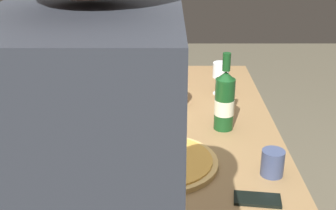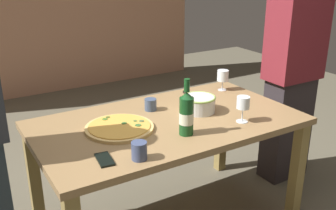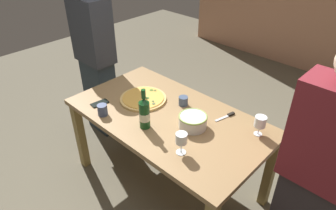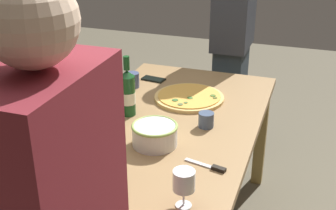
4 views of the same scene
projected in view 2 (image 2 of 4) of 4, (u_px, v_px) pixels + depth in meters
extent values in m
cube|color=olive|center=(168.00, 123.00, 2.41)|extent=(1.60, 0.90, 0.04)
cube|color=olive|center=(297.00, 173.00, 2.58)|extent=(0.07, 0.07, 0.71)
cube|color=olive|center=(35.00, 180.00, 2.49)|extent=(0.07, 0.07, 0.71)
cube|color=olive|center=(221.00, 130.00, 3.21)|extent=(0.07, 0.07, 0.71)
cylinder|color=#DFB568|center=(119.00, 128.00, 2.26)|extent=(0.39, 0.39, 0.02)
cylinder|color=gold|center=(119.00, 126.00, 2.26)|extent=(0.36, 0.36, 0.01)
cylinder|color=#526126|center=(108.00, 117.00, 2.37)|extent=(0.02, 0.02, 0.00)
cylinder|color=#526439|center=(142.00, 121.00, 2.31)|extent=(0.03, 0.03, 0.00)
cylinder|color=#437230|center=(124.00, 123.00, 2.29)|extent=(0.03, 0.03, 0.00)
cylinder|color=#3C662F|center=(138.00, 125.00, 2.26)|extent=(0.04, 0.04, 0.00)
cylinder|color=#476C27|center=(105.00, 119.00, 2.34)|extent=(0.03, 0.03, 0.00)
cylinder|color=#496A33|center=(135.00, 121.00, 2.32)|extent=(0.02, 0.02, 0.00)
cylinder|color=silver|center=(199.00, 104.00, 2.51)|extent=(0.21, 0.21, 0.10)
torus|color=#96B858|center=(199.00, 97.00, 2.49)|extent=(0.21, 0.21, 0.01)
cylinder|color=#15461D|center=(186.00, 116.00, 2.17)|extent=(0.08, 0.08, 0.21)
cone|color=#15461D|center=(187.00, 95.00, 2.13)|extent=(0.08, 0.08, 0.04)
cylinder|color=#15461D|center=(187.00, 85.00, 2.11)|extent=(0.03, 0.03, 0.07)
cylinder|color=silver|center=(186.00, 118.00, 2.17)|extent=(0.08, 0.08, 0.06)
cylinder|color=white|center=(222.00, 90.00, 2.93)|extent=(0.06, 0.06, 0.00)
cylinder|color=white|center=(222.00, 85.00, 2.91)|extent=(0.01, 0.01, 0.07)
cylinder|color=white|center=(223.00, 76.00, 2.89)|extent=(0.08, 0.08, 0.08)
cylinder|color=maroon|center=(223.00, 79.00, 2.90)|extent=(0.07, 0.07, 0.03)
cylinder|color=white|center=(242.00, 121.00, 2.37)|extent=(0.07, 0.07, 0.00)
cylinder|color=white|center=(242.00, 115.00, 2.35)|extent=(0.01, 0.01, 0.08)
cylinder|color=white|center=(243.00, 103.00, 2.33)|extent=(0.08, 0.08, 0.07)
cylinder|color=#40506B|center=(151.00, 105.00, 2.54)|extent=(0.08, 0.08, 0.08)
cylinder|color=#404C72|center=(139.00, 151.00, 1.92)|extent=(0.08, 0.08, 0.09)
cube|color=black|center=(104.00, 159.00, 1.92)|extent=(0.09, 0.15, 0.01)
cube|color=silver|center=(190.00, 97.00, 2.77)|extent=(0.05, 0.14, 0.01)
cube|color=black|center=(186.00, 93.00, 2.85)|extent=(0.04, 0.07, 0.02)
cube|color=#2F282B|center=(286.00, 128.00, 3.11)|extent=(0.36, 0.20, 0.82)
cube|color=maroon|center=(297.00, 38.00, 2.86)|extent=(0.42, 0.24, 0.61)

